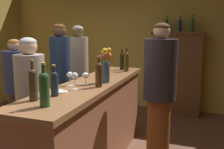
{
  "coord_description": "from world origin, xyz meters",
  "views": [
    {
      "loc": [
        1.53,
        -2.09,
        1.62
      ],
      "look_at": [
        0.66,
        0.36,
        1.16
      ],
      "focal_mm": 39.14,
      "sensor_mm": 36.0,
      "label": 1
    }
  ],
  "objects_px": {
    "wine_bottle_rose": "(122,61)",
    "cheese_plate": "(60,91)",
    "patron_near_entrance": "(79,70)",
    "wine_glass_front": "(107,68)",
    "patron_in_navy": "(17,87)",
    "bar_counter": "(93,126)",
    "wine_glass_spare": "(86,76)",
    "display_bottle_midleft": "(180,25)",
    "wine_bottle_pinot": "(44,87)",
    "wine_bottle_syrah": "(54,82)",
    "flower_arrangement": "(105,66)",
    "patron_in_grey": "(61,74)",
    "wine_glass_rear": "(70,76)",
    "display_bottle_left": "(166,25)",
    "wine_bottle_malbec": "(99,73)",
    "wine_glass_mid": "(75,77)",
    "patron_by_cabinet": "(31,96)",
    "display_cabinet": "(177,72)",
    "display_bottle_center": "(192,24)",
    "bartender": "(160,93)",
    "wine_bottle_merlot": "(33,83)",
    "wine_bottle_chardonnay": "(126,61)"
  },
  "relations": [
    {
      "from": "wine_glass_rear",
      "to": "patron_near_entrance",
      "type": "relative_size",
      "value": 0.08
    },
    {
      "from": "display_bottle_center",
      "to": "flower_arrangement",
      "type": "bearing_deg",
      "value": -109.08
    },
    {
      "from": "bar_counter",
      "to": "patron_in_grey",
      "type": "bearing_deg",
      "value": 138.81
    },
    {
      "from": "patron_in_grey",
      "to": "bar_counter",
      "type": "bearing_deg",
      "value": -22.62
    },
    {
      "from": "display_cabinet",
      "to": "wine_glass_mid",
      "type": "distance_m",
      "value": 2.92
    },
    {
      "from": "patron_by_cabinet",
      "to": "cheese_plate",
      "type": "bearing_deg",
      "value": -43.19
    },
    {
      "from": "cheese_plate",
      "to": "wine_bottle_malbec",
      "type": "bearing_deg",
      "value": 52.11
    },
    {
      "from": "wine_bottle_merlot",
      "to": "bar_counter",
      "type": "bearing_deg",
      "value": 80.15
    },
    {
      "from": "wine_bottle_syrah",
      "to": "wine_glass_rear",
      "type": "relative_size",
      "value": 1.92
    },
    {
      "from": "wine_glass_rear",
      "to": "display_bottle_center",
      "type": "distance_m",
      "value": 2.96
    },
    {
      "from": "display_cabinet",
      "to": "patron_in_navy",
      "type": "bearing_deg",
      "value": -134.34
    },
    {
      "from": "wine_bottle_rose",
      "to": "patron_near_entrance",
      "type": "bearing_deg",
      "value": 158.15
    },
    {
      "from": "wine_bottle_chardonnay",
      "to": "bartender",
      "type": "xyz_separation_m",
      "value": [
        0.58,
        -0.65,
        -0.27
      ]
    },
    {
      "from": "display_cabinet",
      "to": "wine_glass_spare",
      "type": "height_order",
      "value": "display_cabinet"
    },
    {
      "from": "wine_bottle_merlot",
      "to": "flower_arrangement",
      "type": "xyz_separation_m",
      "value": [
        0.29,
        0.88,
        0.04
      ]
    },
    {
      "from": "wine_bottle_malbec",
      "to": "wine_bottle_merlot",
      "type": "bearing_deg",
      "value": -115.49
    },
    {
      "from": "flower_arrangement",
      "to": "patron_near_entrance",
      "type": "xyz_separation_m",
      "value": [
        -1.02,
        1.33,
        -0.28
      ]
    },
    {
      "from": "wine_bottle_syrah",
      "to": "patron_by_cabinet",
      "type": "distance_m",
      "value": 0.94
    },
    {
      "from": "patron_in_grey",
      "to": "flower_arrangement",
      "type": "bearing_deg",
      "value": -17.54
    },
    {
      "from": "wine_bottle_merlot",
      "to": "patron_near_entrance",
      "type": "xyz_separation_m",
      "value": [
        -0.73,
        2.21,
        -0.25
      ]
    },
    {
      "from": "wine_glass_front",
      "to": "bartender",
      "type": "distance_m",
      "value": 0.83
    },
    {
      "from": "bar_counter",
      "to": "wine_bottle_rose",
      "type": "xyz_separation_m",
      "value": [
        0.04,
        0.98,
        0.66
      ]
    },
    {
      "from": "wine_bottle_malbec",
      "to": "wine_glass_mid",
      "type": "xyz_separation_m",
      "value": [
        -0.18,
        -0.18,
        -0.02
      ]
    },
    {
      "from": "wine_glass_spare",
      "to": "patron_near_entrance",
      "type": "relative_size",
      "value": 0.08
    },
    {
      "from": "wine_bottle_malbec",
      "to": "display_bottle_midleft",
      "type": "bearing_deg",
      "value": 77.47
    },
    {
      "from": "wine_bottle_syrah",
      "to": "flower_arrangement",
      "type": "bearing_deg",
      "value": 73.24
    },
    {
      "from": "wine_glass_rear",
      "to": "display_bottle_left",
      "type": "relative_size",
      "value": 0.49
    },
    {
      "from": "wine_bottle_syrah",
      "to": "patron_by_cabinet",
      "type": "relative_size",
      "value": 0.18
    },
    {
      "from": "wine_bottle_syrah",
      "to": "wine_glass_spare",
      "type": "xyz_separation_m",
      "value": [
        0.05,
        0.51,
        -0.03
      ]
    },
    {
      "from": "wine_bottle_syrah",
      "to": "patron_near_entrance",
      "type": "relative_size",
      "value": 0.16
    },
    {
      "from": "display_bottle_center",
      "to": "bar_counter",
      "type": "bearing_deg",
      "value": -111.88
    },
    {
      "from": "patron_in_navy",
      "to": "patron_near_entrance",
      "type": "bearing_deg",
      "value": 96.7
    },
    {
      "from": "bar_counter",
      "to": "wine_glass_rear",
      "type": "height_order",
      "value": "wine_glass_rear"
    },
    {
      "from": "wine_bottle_rose",
      "to": "cheese_plate",
      "type": "bearing_deg",
      "value": -94.98
    },
    {
      "from": "wine_glass_spare",
      "to": "flower_arrangement",
      "type": "height_order",
      "value": "flower_arrangement"
    },
    {
      "from": "display_cabinet",
      "to": "patron_by_cabinet",
      "type": "height_order",
      "value": "display_cabinet"
    },
    {
      "from": "patron_in_grey",
      "to": "bartender",
      "type": "xyz_separation_m",
      "value": [
        1.62,
        -0.58,
        -0.04
      ]
    },
    {
      "from": "bar_counter",
      "to": "wine_bottle_merlot",
      "type": "relative_size",
      "value": 7.15
    },
    {
      "from": "display_cabinet",
      "to": "wine_bottle_chardonnay",
      "type": "relative_size",
      "value": 4.92
    },
    {
      "from": "wine_glass_front",
      "to": "patron_in_navy",
      "type": "bearing_deg",
      "value": -171.31
    },
    {
      "from": "bar_counter",
      "to": "display_bottle_midleft",
      "type": "bearing_deg",
      "value": 72.88
    },
    {
      "from": "wine_glass_front",
      "to": "display_bottle_midleft",
      "type": "relative_size",
      "value": 0.4
    },
    {
      "from": "patron_in_navy",
      "to": "wine_bottle_chardonnay",
      "type": "bearing_deg",
      "value": 50.89
    },
    {
      "from": "patron_in_navy",
      "to": "display_cabinet",
      "type": "bearing_deg",
      "value": 75.97
    },
    {
      "from": "bar_counter",
      "to": "display_bottle_center",
      "type": "height_order",
      "value": "display_bottle_center"
    },
    {
      "from": "wine_bottle_pinot",
      "to": "patron_near_entrance",
      "type": "relative_size",
      "value": 0.19
    },
    {
      "from": "bar_counter",
      "to": "wine_bottle_malbec",
      "type": "distance_m",
      "value": 0.72
    },
    {
      "from": "wine_glass_front",
      "to": "wine_glass_spare",
      "type": "bearing_deg",
      "value": -89.01
    },
    {
      "from": "wine_bottle_rose",
      "to": "wine_glass_spare",
      "type": "bearing_deg",
      "value": -92.47
    },
    {
      "from": "display_bottle_midleft",
      "to": "wine_bottle_malbec",
      "type": "bearing_deg",
      "value": -102.53
    }
  ]
}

